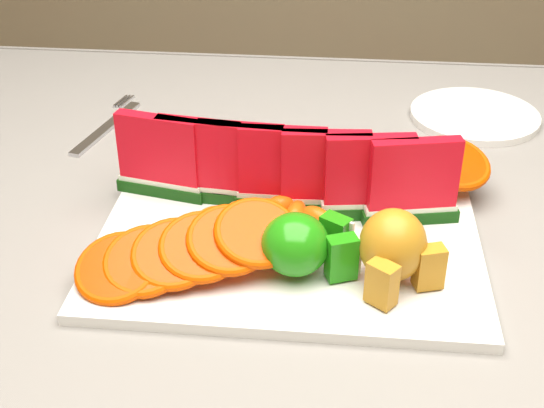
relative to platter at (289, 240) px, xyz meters
name	(u,v)px	position (x,y,z in m)	size (l,w,h in m)	color
table	(286,298)	(0.00, 0.04, -0.11)	(1.40, 0.90, 0.75)	#512D1E
tablecloth	(287,255)	(0.00, 0.04, -0.05)	(1.53, 1.03, 0.20)	gray
platter	(289,240)	(0.00, 0.00, 0.00)	(0.40, 0.30, 0.01)	silver
apple_cluster	(303,245)	(0.02, -0.06, 0.04)	(0.10, 0.08, 0.06)	#36800D
pear_cluster	(394,249)	(0.10, -0.07, 0.04)	(0.09, 0.10, 0.07)	#997704
side_plate	(475,115)	(0.24, 0.34, 0.00)	(0.19, 0.19, 0.01)	silver
fork	(108,125)	(-0.27, 0.26, 0.00)	(0.05, 0.19, 0.00)	silver
watermelon_row	(282,171)	(-0.01, 0.06, 0.05)	(0.39, 0.07, 0.10)	#0C330F
orange_fan_front	(188,250)	(-0.09, -0.07, 0.03)	(0.24, 0.14, 0.06)	#D9490E
orange_fan_back	(327,164)	(0.03, 0.12, 0.03)	(0.39, 0.12, 0.05)	#D9490E
tangerine_segments	(269,213)	(-0.02, 0.02, 0.02)	(0.16, 0.07, 0.03)	orange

